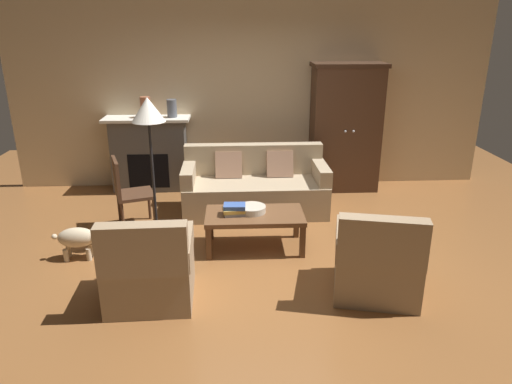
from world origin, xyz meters
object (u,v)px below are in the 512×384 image
fireplace (149,153)px  book_stack (234,210)px  armoire (345,128)px  coffee_table (255,218)px  couch (255,188)px  floor_lamp (149,119)px  armchair_near_left (150,270)px  fruit_bowl (252,209)px  dog (80,238)px  mantel_vase_terracotta (146,107)px  mantel_vase_slate (172,108)px  side_chair_wooden (127,189)px  armchair_near_right (377,263)px

fireplace → book_stack: (1.27, -2.13, -0.09)m
armoire → fireplace: bearing=178.5°
armoire → coffee_table: armoire is taller
couch → book_stack: (-0.28, -1.18, 0.16)m
couch → floor_lamp: size_ratio=1.13×
armchair_near_left → floor_lamp: bearing=95.6°
fruit_bowl → book_stack: 0.21m
couch → coffee_table: couch is taller
fireplace → coffee_table: fireplace is taller
dog → armoire: bearing=33.2°
book_stack → mantel_vase_terracotta: bearing=121.1°
book_stack → dog: bearing=-174.9°
floor_lamp → couch: bearing=41.1°
couch → mantel_vase_terracotta: mantel_vase_terracotta is taller
book_stack → mantel_vase_terracotta: 2.59m
coffee_table → mantel_vase_slate: 2.53m
side_chair_wooden → fruit_bowl: bearing=-21.5°
coffee_table → floor_lamp: bearing=173.3°
armoire → floor_lamp: bearing=-143.6°
armchair_near_left → dog: armchair_near_left is taller
dog → mantel_vase_terracotta: bearing=79.9°
mantel_vase_terracotta → mantel_vase_slate: 0.38m
fireplace → mantel_vase_terracotta: (0.00, -0.02, 0.70)m
fireplace → armchair_near_left: bearing=-81.1°
book_stack → mantel_vase_slate: (-0.89, 2.11, 0.77)m
mantel_vase_slate → armchair_near_left: mantel_vase_slate is taller
fireplace → coffee_table: size_ratio=1.15×
couch → armchair_near_left: 2.45m
side_chair_wooden → dog: size_ratio=1.57×
armchair_near_right → floor_lamp: bearing=152.5°
book_stack → armchair_near_left: bearing=-127.2°
fireplace → dog: fireplace is taller
armchair_near_left → floor_lamp: 1.66m
mantel_vase_slate → floor_lamp: bearing=-90.0°
fireplace → side_chair_wooden: 1.47m
armoire → fruit_bowl: (-1.48, -1.98, -0.49)m
floor_lamp → dog: bearing=-158.8°
fruit_bowl → mantel_vase_slate: 2.44m
mantel_vase_terracotta → dog: bearing=-100.1°
couch → fruit_bowl: (-0.09, -1.11, 0.14)m
mantel_vase_terracotta → side_chair_wooden: mantel_vase_terracotta is taller
armoire → couch: 1.76m
armoire → mantel_vase_terracotta: bearing=178.8°
couch → mantel_vase_slate: size_ratio=7.42×
armoire → floor_lamp: armoire is taller
armchair_near_right → dog: bearing=164.1°
fruit_bowl → armchair_near_left: bearing=-131.7°
fruit_bowl → floor_lamp: bearing=175.5°
mantel_vase_slate → floor_lamp: 1.97m
armoire → fruit_bowl: 2.52m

